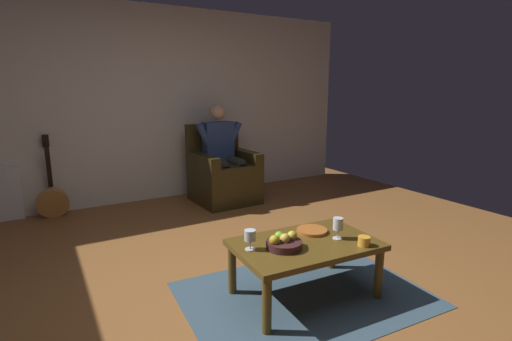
% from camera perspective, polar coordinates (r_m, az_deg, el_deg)
% --- Properties ---
extents(ground_plane, '(6.98, 6.98, 0.00)m').
position_cam_1_polar(ground_plane, '(2.91, -1.27, -18.23)').
color(ground_plane, brown).
extents(wall_back, '(6.22, 0.06, 2.51)m').
position_cam_1_polar(wall_back, '(5.22, -16.92, 9.25)').
color(wall_back, silver).
rests_on(wall_back, ground).
extents(rug, '(1.77, 1.33, 0.01)m').
position_cam_1_polar(rug, '(2.94, 7.14, -17.86)').
color(rug, '#384F5E').
rests_on(rug, ground).
extents(armchair, '(0.78, 0.80, 1.01)m').
position_cam_1_polar(armchair, '(5.08, -4.96, -0.72)').
color(armchair, '#312810').
rests_on(armchair, ground).
extents(person_seated, '(0.66, 0.58, 1.28)m').
position_cam_1_polar(person_seated, '(5.01, -5.05, 3.22)').
color(person_seated, navy).
rests_on(person_seated, ground).
extents(coffee_table, '(1.03, 0.69, 0.41)m').
position_cam_1_polar(coffee_table, '(2.78, 7.33, -11.59)').
color(coffee_table, '#573F15').
rests_on(coffee_table, ground).
extents(guitar, '(0.34, 0.23, 0.96)m').
position_cam_1_polar(guitar, '(5.03, -28.04, -3.83)').
color(guitar, '#B6793A').
rests_on(guitar, ground).
extents(wine_glass_near, '(0.08, 0.08, 0.14)m').
position_cam_1_polar(wine_glass_near, '(2.59, -0.90, -9.82)').
color(wine_glass_near, silver).
rests_on(wine_glass_near, coffee_table).
extents(wine_glass_far, '(0.07, 0.07, 0.16)m').
position_cam_1_polar(wine_glass_far, '(2.82, 12.12, -7.98)').
color(wine_glass_far, silver).
rests_on(wine_glass_far, coffee_table).
extents(fruit_bowl, '(0.25, 0.25, 0.11)m').
position_cam_1_polar(fruit_bowl, '(2.64, 4.13, -10.64)').
color(fruit_bowl, '#3E1F20').
rests_on(fruit_bowl, coffee_table).
extents(decorative_dish, '(0.23, 0.23, 0.02)m').
position_cam_1_polar(decorative_dish, '(2.94, 8.32, -8.85)').
color(decorative_dish, '#B46127').
rests_on(decorative_dish, coffee_table).
extents(candle_jar, '(0.08, 0.08, 0.07)m').
position_cam_1_polar(candle_jar, '(2.77, 15.80, -10.09)').
color(candle_jar, gold).
rests_on(candle_jar, coffee_table).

